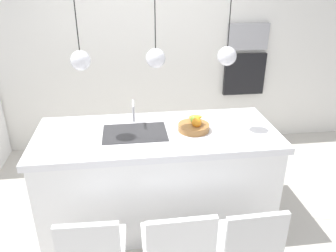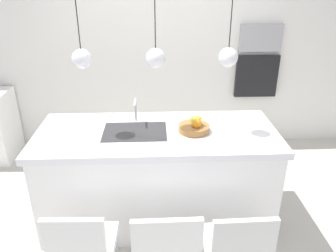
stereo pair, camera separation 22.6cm
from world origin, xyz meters
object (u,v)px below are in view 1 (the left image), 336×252
Objects in this scene: fruit_bowl at (194,126)px; microwave at (248,36)px; chair_middle at (177,247)px; chair_far at (246,242)px; oven at (244,74)px.

microwave reaches higher than fruit_bowl.
chair_middle reaches higher than chair_far.
fruit_bowl is at bearing 102.66° from chair_far.
chair_far is at bearing -77.34° from fruit_bowl.
chair_far is (0.21, -0.92, -0.51)m from fruit_bowl.
chair_far is at bearing -107.84° from oven.
oven reaches higher than chair_middle.
fruit_bowl is 0.50× the size of oven.
oven is at bearing 0.00° from microwave.
microwave is (1.01, 1.59, 0.49)m from fruit_bowl.
chair_far is (-0.81, -2.51, -0.50)m from oven.
chair_far is (-0.81, -2.51, -1.00)m from microwave.
microwave reaches higher than chair_middle.
chair_middle is 0.50m from chair_far.
chair_middle is at bearing -107.36° from fruit_bowl.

